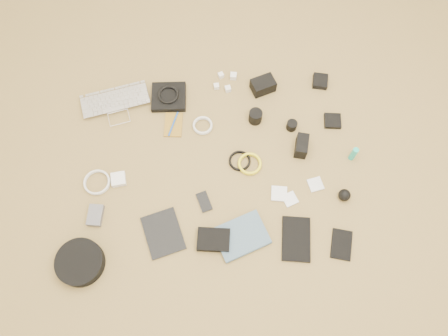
{
  "coord_description": "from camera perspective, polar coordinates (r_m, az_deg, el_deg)",
  "views": [
    {
      "loc": [
        -0.05,
        -0.84,
        2.01
      ],
      "look_at": [
        0.04,
        -0.02,
        0.02
      ],
      "focal_mm": 35.0,
      "sensor_mm": 36.0,
      "label": 1
    }
  ],
  "objects": [
    {
      "name": "notebook_black_a",
      "position": [
        2.08,
        9.4,
        -9.13
      ],
      "size": [
        0.17,
        0.23,
        0.02
      ],
      "primitive_type": "cube",
      "rotation": [
        0.0,
        0.0,
        -0.18
      ],
      "color": "black",
      "rests_on": "ground"
    },
    {
      "name": "charger_b",
      "position": [
        2.38,
        -1.0,
        10.62
      ],
      "size": [
        0.03,
        0.03,
        0.03
      ],
      "primitive_type": "cube",
      "rotation": [
        0.0,
        0.0,
        0.05
      ],
      "color": "silver",
      "rests_on": "ground"
    },
    {
      "name": "notebook_black_b",
      "position": [
        2.12,
        15.08,
        -9.62
      ],
      "size": [
        0.13,
        0.16,
        0.01
      ],
      "primitive_type": "cube",
      "rotation": [
        0.0,
        0.0,
        -0.3
      ],
      "color": "black",
      "rests_on": "ground"
    },
    {
      "name": "charger_a",
      "position": [
        2.42,
        -0.4,
        12.03
      ],
      "size": [
        0.03,
        0.03,
        0.03
      ],
      "primitive_type": "cube",
      "rotation": [
        0.0,
        0.0,
        0.35
      ],
      "color": "silver",
      "rests_on": "ground"
    },
    {
      "name": "filter_case_left",
      "position": [
        2.14,
        7.21,
        -3.34
      ],
      "size": [
        0.09,
        0.09,
        0.01
      ],
      "primitive_type": "cube",
      "rotation": [
        0.0,
        0.0,
        -0.19
      ],
      "color": "silver",
      "rests_on": "ground"
    },
    {
      "name": "headphone_pouch",
      "position": [
        2.36,
        -7.22,
        9.19
      ],
      "size": [
        0.19,
        0.18,
        0.03
      ],
      "primitive_type": "cube",
      "rotation": [
        0.0,
        0.0,
        -0.08
      ],
      "color": "black",
      "rests_on": "ground"
    },
    {
      "name": "lens_b",
      "position": [
        2.28,
        8.84,
        5.51
      ],
      "size": [
        0.07,
        0.07,
        0.05
      ],
      "primitive_type": "cylinder",
      "rotation": [
        0.0,
        0.0,
        0.35
      ],
      "color": "black",
      "rests_on": "ground"
    },
    {
      "name": "filter_case_mid",
      "position": [
        2.14,
        8.61,
        -4.04
      ],
      "size": [
        0.08,
        0.08,
        0.01
      ],
      "primitive_type": "cube",
      "rotation": [
        0.0,
        0.0,
        0.33
      ],
      "color": "silver",
      "rests_on": "ground"
    },
    {
      "name": "charger_c",
      "position": [
        2.42,
        1.24,
        11.91
      ],
      "size": [
        0.04,
        0.04,
        0.03
      ],
      "primitive_type": "cube",
      "rotation": [
        0.0,
        0.0,
        -0.21
      ],
      "color": "silver",
      "rests_on": "ground"
    },
    {
      "name": "cable_yellow",
      "position": [
        2.18,
        3.37,
        0.48
      ],
      "size": [
        0.15,
        0.15,
        0.01
      ],
      "primitive_type": "torus",
      "rotation": [
        0.0,
        0.0,
        -0.26
      ],
      "color": "yellow",
      "rests_on": "ground"
    },
    {
      "name": "tablet",
      "position": [
        2.08,
        -7.95,
        -8.42
      ],
      "size": [
        0.21,
        0.25,
        0.01
      ],
      "primitive_type": "cube",
      "rotation": [
        0.0,
        0.0,
        0.23
      ],
      "color": "black",
      "rests_on": "ground"
    },
    {
      "name": "headphone_case",
      "position": [
        2.11,
        -18.28,
        -11.63
      ],
      "size": [
        0.29,
        0.29,
        0.06
      ],
      "primitive_type": "cylinder",
      "rotation": [
        0.0,
        0.0,
        0.43
      ],
      "color": "black",
      "rests_on": "ground"
    },
    {
      "name": "charger_d",
      "position": [
        2.37,
        0.51,
        10.3
      ],
      "size": [
        0.03,
        0.03,
        0.03
      ],
      "primitive_type": "cube",
      "rotation": [
        0.0,
        0.0,
        0.15
      ],
      "color": "silver",
      "rests_on": "ground"
    },
    {
      "name": "filter_case_right",
      "position": [
        2.18,
        11.86,
        -2.11
      ],
      "size": [
        0.08,
        0.08,
        0.01
      ],
      "primitive_type": "cube",
      "rotation": [
        0.0,
        0.0,
        0.17
      ],
      "color": "silver",
      "rests_on": "ground"
    },
    {
      "name": "drive_case",
      "position": [
        2.04,
        -1.38,
        -9.36
      ],
      "size": [
        0.17,
        0.13,
        0.04
      ],
      "primitive_type": "cube",
      "rotation": [
        0.0,
        0.0,
        -0.16
      ],
      "color": "black",
      "rests_on": "ground"
    },
    {
      "name": "phone",
      "position": [
        2.11,
        -2.61,
        -4.42
      ],
      "size": [
        0.08,
        0.11,
        0.01
      ],
      "primitive_type": "cube",
      "rotation": [
        0.0,
        0.0,
        0.26
      ],
      "color": "black",
      "rests_on": "ground"
    },
    {
      "name": "cable_white_b",
      "position": [
        2.23,
        -16.22,
        -1.85
      ],
      "size": [
        0.16,
        0.16,
        0.01
      ],
      "primitive_type": "torus",
      "rotation": [
        0.0,
        0.0,
        0.26
      ],
      "color": "silver",
      "rests_on": "ground"
    },
    {
      "name": "lens_cleaner",
      "position": [
        2.24,
        16.55,
        1.78
      ],
      "size": [
        0.03,
        0.03,
        0.1
      ],
      "primitive_type": "cylinder",
      "rotation": [
        0.0,
        0.0,
        -0.21
      ],
      "color": "#1BB09B",
      "rests_on": "ground"
    },
    {
      "name": "headphones",
      "position": [
        2.34,
        -7.29,
        9.48
      ],
      "size": [
        0.14,
        0.14,
        0.01
      ],
      "primitive_type": "torus",
      "rotation": [
        0.0,
        0.0,
        -0.33
      ],
      "color": "black",
      "rests_on": "headphone_pouch"
    },
    {
      "name": "lens_pouch",
      "position": [
        2.45,
        12.45,
        11.01
      ],
      "size": [
        0.1,
        0.1,
        0.03
      ],
      "primitive_type": "cube",
      "rotation": [
        0.0,
        0.0,
        -0.25
      ],
      "color": "black",
      "rests_on": "ground"
    },
    {
      "name": "lens_a",
      "position": [
        2.27,
        4.13,
        6.72
      ],
      "size": [
        0.09,
        0.09,
        0.07
      ],
      "primitive_type": "cylinder",
      "rotation": [
        0.0,
        0.0,
        -0.3
      ],
      "color": "black",
      "rests_on": "ground"
    },
    {
      "name": "air_blower",
      "position": [
        2.17,
        15.45,
        -3.43
      ],
      "size": [
        0.07,
        0.07,
        0.06
      ],
      "primitive_type": "sphere",
      "rotation": [
        0.0,
        0.0,
        0.24
      ],
      "color": "black",
      "rests_on": "ground"
    },
    {
      "name": "power_brick",
      "position": [
        2.2,
        -13.6,
        -1.44
      ],
      "size": [
        0.07,
        0.07,
        0.03
      ],
      "primitive_type": "cube",
      "rotation": [
        0.0,
        0.0,
        0.07
      ],
      "color": "silver",
      "rests_on": "ground"
    },
    {
      "name": "notebook_olive",
      "position": [
        2.29,
        -6.63,
        5.65
      ],
      "size": [
        0.11,
        0.15,
        0.01
      ],
      "primitive_type": "cube",
      "rotation": [
        0.0,
        0.0,
        -0.13
      ],
      "color": "olive",
      "rests_on": "ground"
    },
    {
      "name": "card_reader",
      "position": [
        2.35,
        13.99,
        5.99
      ],
      "size": [
        0.1,
        0.1,
        0.02
      ],
      "primitive_type": "cube",
      "rotation": [
        0.0,
        0.0,
        -0.16
      ],
      "color": "black",
      "rests_on": "ground"
    },
    {
      "name": "battery_charger",
      "position": [
        2.17,
        -16.45,
        -5.95
      ],
      "size": [
        0.08,
        0.11,
        0.03
      ],
      "primitive_type": "cube",
      "rotation": [
        0.0,
        0.0,
        -0.18
      ],
      "color": "#55555A",
      "rests_on": "ground"
    },
    {
      "name": "cable_white_a",
      "position": [
        2.27,
        -2.8,
        5.49
      ],
      "size": [
        0.11,
        0.11,
        0.01
      ],
      "primitive_type": "torus",
      "rotation": [
        0.0,
        0.0,
        -0.04
      ],
      "color": "silver",
      "rests_on": "ground"
    },
    {
      "name": "pen_blue",
      "position": [
        2.28,
        -6.65,
        5.74
      ],
      "size": [
        0.06,
        0.14,
        0.01
      ],
      "primitive_type": "cylinder",
      "rotation": [
        1.57,
        0.0,
        -0.4
      ],
      "color": "#1649B3",
      "rests_on": "notebook_olive"
    },
    {
      "name": "cable_black",
      "position": [
        2.18,
        2.06,
        0.89
      ],
      "size": [
        0.13,
        0.13,
        0.01
      ],
      "primitive_type": "torus",
      "rotation": [
        0.0,
        0.0,
        0.24
      ],
      "color": "black",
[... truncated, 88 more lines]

